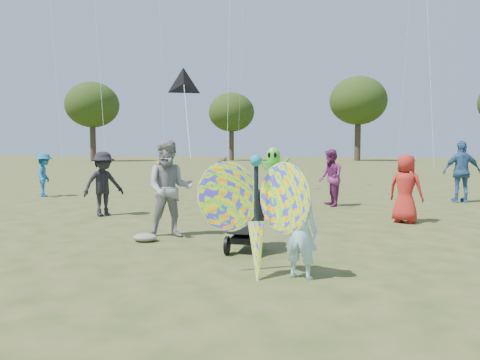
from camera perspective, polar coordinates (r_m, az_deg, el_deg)
name	(u,v)px	position (r m, az deg, el deg)	size (l,w,h in m)	color
ground	(229,254)	(7.65, -1.30, -9.05)	(160.00, 160.00, 0.00)	#51592B
child_girl	(301,231)	(6.22, 7.42, -6.24)	(0.45, 0.30, 1.25)	#AAD6F0
adult_man	(169,189)	(9.04, -8.60, -1.06)	(0.91, 0.71, 1.87)	gray
grey_bag	(145,237)	(8.83, -11.51, -6.87)	(0.46, 0.38, 0.15)	gray
crowd_a	(406,189)	(11.32, 19.54, -1.00)	(0.77, 0.50, 1.57)	#B3231C
crowd_b	(103,184)	(12.25, -16.33, -0.45)	(1.05, 0.60, 1.62)	black
crowd_c	(462,172)	(16.22, 25.43, 0.93)	(1.13, 0.47, 1.94)	#346091
crowd_d	(223,177)	(16.10, -2.10, 0.39)	(1.32, 0.42, 1.43)	tan
crowd_e	(331,178)	(13.90, 10.98, 0.26)	(0.81, 0.63, 1.68)	#772764
crowd_g	(162,167)	(23.35, -9.45, 1.53)	(0.72, 0.47, 1.48)	gold
crowd_i	(44,175)	(17.71, -22.75, 0.57)	(0.99, 0.57, 1.53)	#1D659E
jogging_stroller	(247,214)	(7.83, 0.89, -4.17)	(0.54, 1.06, 1.09)	black
butterfly_kite	(256,214)	(6.22, 1.99, -4.19)	(1.74, 0.75, 1.84)	orange
delta_kite_rig	(184,85)	(10.75, -6.86, 11.48)	(1.17, 1.88, 2.05)	black
alien_kite	(273,172)	(14.16, 4.05, 0.93)	(1.12, 0.69, 1.74)	green
tree_line	(374,99)	(52.45, 16.07, 9.46)	(91.78, 33.60, 10.79)	#3A2D21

